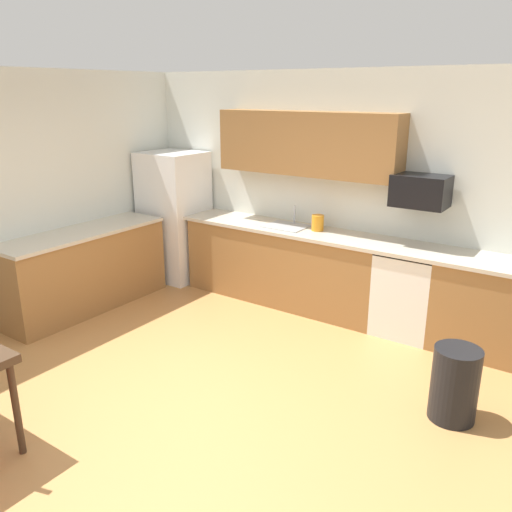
% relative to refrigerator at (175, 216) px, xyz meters
% --- Properties ---
extents(ground_plane, '(12.00, 12.00, 0.00)m').
position_rel_refrigerator_xyz_m(ground_plane, '(2.18, -2.22, -0.85)').
color(ground_plane, '#B77F47').
extents(wall_back, '(5.80, 0.10, 2.70)m').
position_rel_refrigerator_xyz_m(wall_back, '(2.18, 0.43, 0.50)').
color(wall_back, silver).
rests_on(wall_back, ground).
extents(cabinet_run_back, '(2.49, 0.60, 0.90)m').
position_rel_refrigerator_xyz_m(cabinet_run_back, '(1.67, 0.08, -0.40)').
color(cabinet_run_back, olive).
rests_on(cabinet_run_back, ground).
extents(cabinet_run_back_right, '(1.06, 0.60, 0.90)m').
position_rel_refrigerator_xyz_m(cabinet_run_back_right, '(4.05, 0.08, -0.40)').
color(cabinet_run_back_right, olive).
rests_on(cabinet_run_back_right, ground).
extents(cabinet_run_left, '(0.60, 2.00, 0.90)m').
position_rel_refrigerator_xyz_m(cabinet_run_left, '(-0.12, -1.42, -0.40)').
color(cabinet_run_left, olive).
rests_on(cabinet_run_left, ground).
extents(countertop_back, '(4.80, 0.64, 0.04)m').
position_rel_refrigerator_xyz_m(countertop_back, '(2.18, 0.08, 0.07)').
color(countertop_back, beige).
rests_on(countertop_back, cabinet_run_back).
extents(countertop_left, '(0.64, 2.00, 0.04)m').
position_rel_refrigerator_xyz_m(countertop_left, '(-0.12, -1.42, 0.07)').
color(countertop_left, beige).
rests_on(countertop_left, cabinet_run_left).
extents(upper_cabinets_back, '(2.20, 0.34, 0.70)m').
position_rel_refrigerator_xyz_m(upper_cabinets_back, '(1.88, 0.21, 1.05)').
color(upper_cabinets_back, olive).
extents(refrigerator, '(0.76, 0.70, 1.70)m').
position_rel_refrigerator_xyz_m(refrigerator, '(0.00, 0.00, 0.00)').
color(refrigerator, white).
rests_on(refrigerator, ground).
extents(oven_range, '(0.60, 0.60, 0.91)m').
position_rel_refrigerator_xyz_m(oven_range, '(3.22, 0.08, -0.40)').
color(oven_range, white).
rests_on(oven_range, ground).
extents(microwave, '(0.54, 0.36, 0.32)m').
position_rel_refrigerator_xyz_m(microwave, '(3.22, 0.18, 0.66)').
color(microwave, black).
extents(sink_basin, '(0.48, 0.40, 0.14)m').
position_rel_refrigerator_xyz_m(sink_basin, '(1.72, 0.08, 0.03)').
color(sink_basin, '#A5A8AD').
rests_on(sink_basin, countertop_back).
extents(sink_faucet, '(0.02, 0.02, 0.24)m').
position_rel_refrigerator_xyz_m(sink_faucet, '(1.72, 0.26, 0.19)').
color(sink_faucet, '#B2B5BA').
rests_on(sink_faucet, countertop_back).
extents(trash_bin, '(0.36, 0.36, 0.60)m').
position_rel_refrigerator_xyz_m(trash_bin, '(4.06, -1.23, -0.55)').
color(trash_bin, black).
rests_on(trash_bin, ground).
extents(kettle, '(0.14, 0.14, 0.20)m').
position_rel_refrigerator_xyz_m(kettle, '(2.10, 0.13, 0.17)').
color(kettle, orange).
rests_on(kettle, countertop_back).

